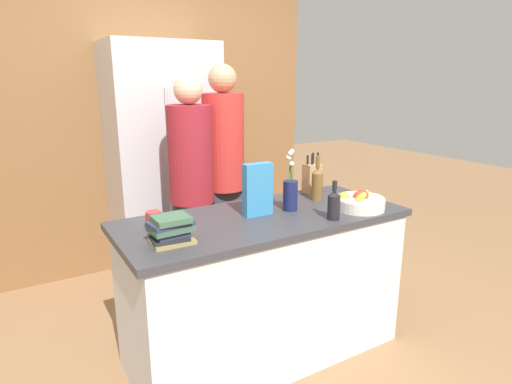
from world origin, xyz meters
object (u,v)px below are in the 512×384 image
Objects in this scene: refrigerator at (164,164)px; knife_block at (312,178)px; person_in_blue at (224,168)px; person_at_sink at (192,182)px; bottle_vinegar at (317,183)px; cereal_box at (258,190)px; fruit_bowl at (359,202)px; coffee_mug at (154,221)px; flower_vase at (290,192)px; book_stack at (171,230)px; bottle_oil at (334,204)px.

refrigerator is 6.92× the size of knife_block.
refrigerator is at bearing 116.55° from person_in_blue.
bottle_vinegar is at bearing -25.25° from person_at_sink.
person_in_blue is at bearing 76.80° from cereal_box.
bottle_vinegar reaches higher than knife_block.
fruit_bowl is 0.97× the size of cereal_box.
person_at_sink is (0.48, 0.66, 0.01)m from coffee_mug.
knife_block is 2.73× the size of coffee_mug.
flower_vase reaches higher than book_stack.
person_at_sink is at bearing 61.85° from book_stack.
cereal_box is (-0.58, -0.24, 0.05)m from knife_block.
person_at_sink is (-0.33, 0.73, -0.05)m from flower_vase.
person_in_blue is (-0.31, 0.72, -0.00)m from bottle_vinegar.
cereal_box reaches higher than bottle_oil.
flower_vase reaches higher than bottle_oil.
person_in_blue reaches higher than person_at_sink.
bottle_oil is at bearing -81.61° from person_in_blue.
fruit_bowl is 2.91× the size of coffee_mug.
flower_vase reaches higher than fruit_bowl.
knife_block is at bearing 19.17° from book_stack.
bottle_oil is at bearing -40.81° from cereal_box.
bottle_vinegar reaches higher than fruit_bowl.
person_in_blue is (-0.03, 0.81, 0.00)m from flower_vase.
flower_vase is 1.75× the size of book_stack.
refrigerator is at bearing 113.15° from fruit_bowl.
coffee_mug is 0.06× the size of person_at_sink.
person_at_sink is at bearing -92.15° from refrigerator.
flower_vase is at bearing -162.13° from bottle_vinegar.
refrigerator is 1.70m from bottle_oil.
flower_vase is at bearing -3.35° from cereal_box.
bottle_vinegar is 0.17× the size of person_at_sink.
refrigerator reaches higher than book_stack.
coffee_mug is at bearing 92.97° from book_stack.
fruit_bowl is at bearing -70.87° from bottle_vinegar.
flower_vase is (-0.37, 0.20, 0.06)m from fruit_bowl.
book_stack is at bearing 177.72° from fruit_bowl.
cereal_box is 0.18× the size of person_at_sink.
bottle_oil is at bearing -44.84° from person_at_sink.
cereal_box is at bearing 176.65° from flower_vase.
fruit_bowl is (0.67, -1.58, -0.03)m from refrigerator.
knife_block is 0.19m from bottle_vinegar.
bottle_vinegar is 0.16× the size of person_in_blue.
book_stack is at bearing 172.47° from bottle_oil.
coffee_mug is at bearing 174.52° from flower_vase.
fruit_bowl is at bearing -67.04° from person_in_blue.
fruit_bowl is 1.06× the size of knife_block.
refrigerator is 1.15× the size of person_at_sink.
refrigerator is 6.69× the size of bottle_vinegar.
coffee_mug is at bearing -111.28° from refrigerator.
person_at_sink is (-0.60, 0.64, -0.05)m from bottle_vinegar.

